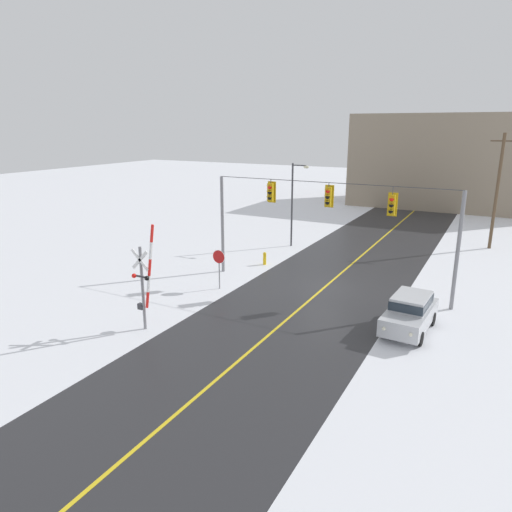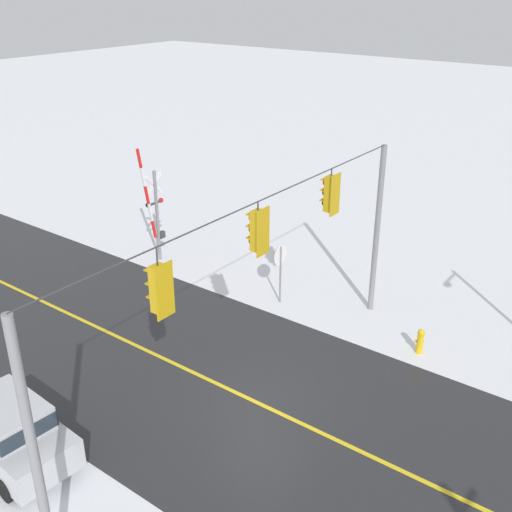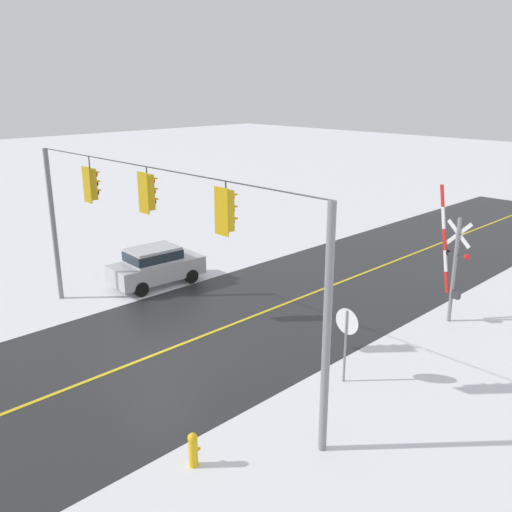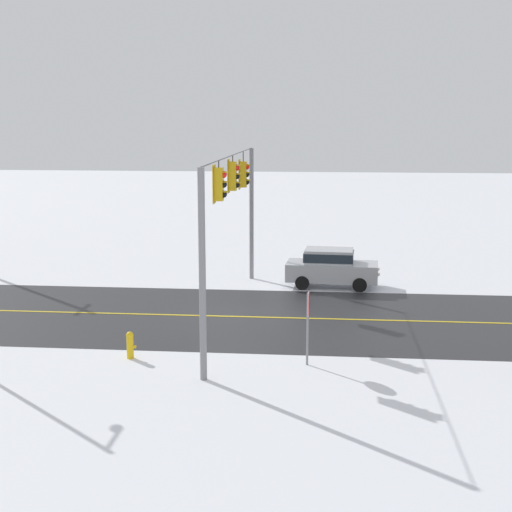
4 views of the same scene
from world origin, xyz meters
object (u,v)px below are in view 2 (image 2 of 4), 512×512
Objects in this scene: parked_car_silver at (7,428)px; railroad_crossing at (155,209)px; fire_hydrant at (420,340)px; stop_sign at (280,261)px.

railroad_crossing is at bearing -152.56° from parked_car_silver.
fire_hydrant is (-10.84, 6.42, -0.49)m from parked_car_silver.
stop_sign is 10.99m from parked_car_silver.
fire_hydrant is (0.08, 12.09, -1.87)m from railroad_crossing.
railroad_crossing reaches higher than fire_hydrant.
parked_car_silver is at bearing -3.98° from stop_sign.
railroad_crossing is 5.80× the size of fire_hydrant.
stop_sign is at bearing 176.02° from parked_car_silver.
stop_sign is 6.46m from railroad_crossing.
stop_sign is at bearing 90.14° from railroad_crossing.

